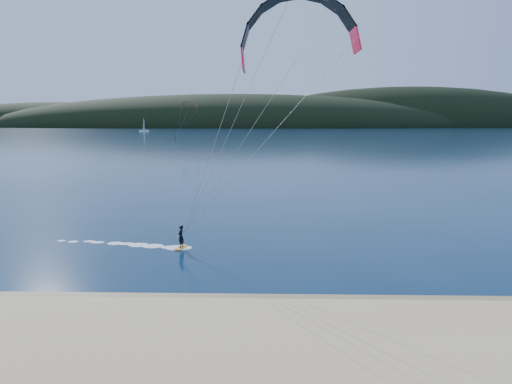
% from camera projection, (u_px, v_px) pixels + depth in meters
% --- Properties ---
extents(ground, '(1800.00, 1800.00, 0.00)m').
position_uv_depth(ground, '(143.00, 350.00, 17.63)').
color(ground, '#08203D').
rests_on(ground, ground).
extents(wet_sand, '(220.00, 2.50, 0.10)m').
position_uv_depth(wet_sand, '(167.00, 304.00, 22.06)').
color(wet_sand, olive).
rests_on(wet_sand, ground).
extents(headland, '(1200.00, 310.00, 140.00)m').
position_uv_depth(headland, '(263.00, 127.00, 752.80)').
color(headland, black).
rests_on(headland, ground).
extents(kitesurfer_near, '(22.55, 7.77, 15.84)m').
position_uv_depth(kitesurfer_near, '(290.00, 65.00, 25.15)').
color(kitesurfer_near, orange).
rests_on(kitesurfer_near, ground).
extents(kitesurfer_far, '(13.42, 6.50, 18.11)m').
position_uv_depth(kitesurfer_far, '(189.00, 110.00, 208.39)').
color(kitesurfer_far, orange).
rests_on(kitesurfer_far, ground).
extents(sailboat, '(9.42, 5.83, 13.11)m').
position_uv_depth(sailboat, '(144.00, 131.00, 409.72)').
color(sailboat, white).
rests_on(sailboat, ground).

